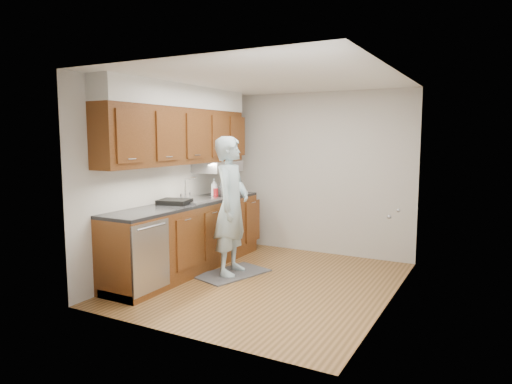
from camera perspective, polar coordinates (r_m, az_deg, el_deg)
floor at (r=5.83m, az=1.37°, el=-11.25°), size 3.50×3.50×0.00m
ceiling at (r=5.58m, az=1.45°, el=13.94°), size 3.50×3.50×0.00m
wall_left at (r=6.39m, az=-10.69°, el=1.70°), size 0.02×3.50×2.50m
wall_right at (r=5.07m, az=16.70°, el=0.20°), size 0.02×3.50×2.50m
wall_back at (r=7.17m, az=7.76°, el=2.31°), size 3.00×0.02×2.50m
counter at (r=6.32m, az=-8.41°, el=-5.30°), size 0.64×2.80×1.30m
upper_cabinets at (r=6.29m, az=-9.36°, el=8.02°), size 0.47×2.80×1.21m
closet_door at (r=5.40m, az=17.14°, el=-1.84°), size 0.02×1.22×2.05m
floor_mat at (r=6.17m, az=-3.02°, el=-10.13°), size 0.82×1.08×0.02m
person at (r=5.95m, az=-3.08°, el=-0.58°), size 0.60×0.80×2.05m
soap_bottle_a at (r=6.71m, az=-5.23°, el=0.55°), size 0.12×0.12×0.27m
soap_bottle_b at (r=6.89m, az=-4.41°, el=0.41°), size 0.13×0.13×0.20m
soap_bottle_c at (r=6.87m, az=-3.38°, el=0.27°), size 0.16×0.16×0.17m
soda_can at (r=6.65m, az=-5.06°, el=-0.11°), size 0.08×0.08×0.13m
steel_can at (r=6.79m, az=-4.34°, el=0.02°), size 0.09×0.09×0.13m
dish_rack at (r=6.08m, az=-10.15°, el=-1.20°), size 0.46×0.42×0.06m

